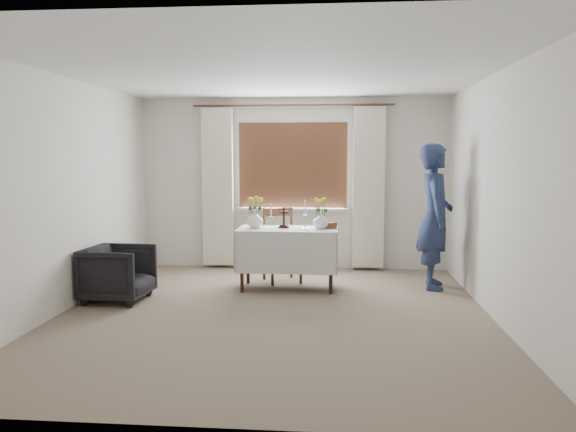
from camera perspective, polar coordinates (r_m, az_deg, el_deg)
The scene contains 12 objects.
ground at distance 5.99m, azimuth -1.41°, elevation -9.93°, with size 5.00×5.00×0.00m, color #7D6D56.
altar_table at distance 7.02m, azimuth -0.03°, elevation -4.35°, with size 1.24×0.64×0.76m, color silver.
wooden_chair at distance 7.40m, azimuth -0.59°, elevation -2.99°, with size 0.45×0.45×0.97m, color #562E1D, non-canonical shape.
armchair at distance 6.74m, azimuth -16.87°, elevation -5.59°, with size 0.68×0.70×0.64m, color black.
person at distance 7.24m, azimuth 14.70°, elevation -0.04°, with size 0.66×0.43×1.81m, color navy.
radiator at distance 8.28m, azimuth 0.46°, elevation -3.31°, with size 1.10×0.10×0.60m, color silver.
wooden_cross at distance 6.99m, azimuth -0.42°, elevation -0.16°, with size 0.12×0.09×0.26m, color black, non-canonical shape.
candlestick_left at distance 6.96m, azimuth -1.74°, elevation -0.02°, with size 0.09×0.09×0.30m, color silver, non-canonical shape.
candlestick_right at distance 6.91m, azimuth 1.76°, elevation 0.16°, with size 0.10×0.10×0.36m, color silver, non-canonical shape.
flower_vase_left at distance 7.02m, azimuth -3.37°, elevation -0.33°, with size 0.21×0.21×0.22m, color white.
flower_vase_right at distance 6.93m, azimuth 3.34°, elevation -0.48°, with size 0.19×0.19×0.20m, color white.
wicker_basket at distance 7.02m, azimuth 4.19°, elevation -0.91°, with size 0.20×0.20×0.08m, color brown.
Camera 1 is at (0.65, -5.72, 1.66)m, focal length 35.00 mm.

